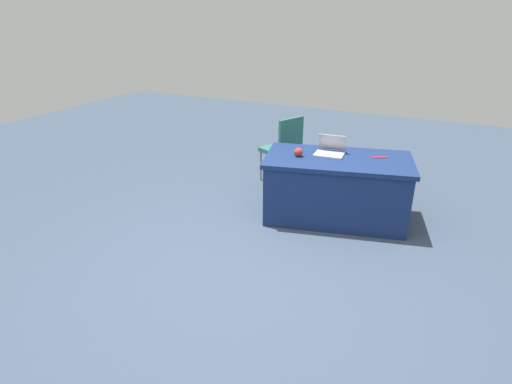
# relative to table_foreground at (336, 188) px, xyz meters

# --- Properties ---
(ground_plane) EXTENTS (14.40, 14.40, 0.00)m
(ground_plane) POSITION_rel_table_foreground_xyz_m (0.41, 1.65, -0.37)
(ground_plane) COLOR #3D4C60
(table_foreground) EXTENTS (1.77, 1.20, 0.73)m
(table_foreground) POSITION_rel_table_foreground_xyz_m (0.00, 0.00, 0.00)
(table_foreground) COLOR navy
(table_foreground) RESTS_ON ground
(chair_tucked_left) EXTENTS (0.58, 0.58, 0.94)m
(chair_tucked_left) POSITION_rel_table_foreground_xyz_m (0.95, -0.73, 0.17)
(chair_tucked_left) COLOR #9E9993
(chair_tucked_left) RESTS_ON ground
(laptop_silver) EXTENTS (0.34, 0.32, 0.21)m
(laptop_silver) POSITION_rel_table_foreground_xyz_m (0.13, -0.09, 0.40)
(laptop_silver) COLOR silver
(laptop_silver) RESTS_ON table_foreground
(yarn_ball) EXTENTS (0.10, 0.10, 0.10)m
(yarn_ball) POSITION_rel_table_foreground_xyz_m (0.42, 0.15, 0.41)
(yarn_ball) COLOR #B2382D
(yarn_ball) RESTS_ON table_foreground
(scissors_red) EXTENTS (0.18, 0.12, 0.01)m
(scissors_red) POSITION_rel_table_foreground_xyz_m (-0.41, -0.20, 0.37)
(scissors_red) COLOR red
(scissors_red) RESTS_ON table_foreground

